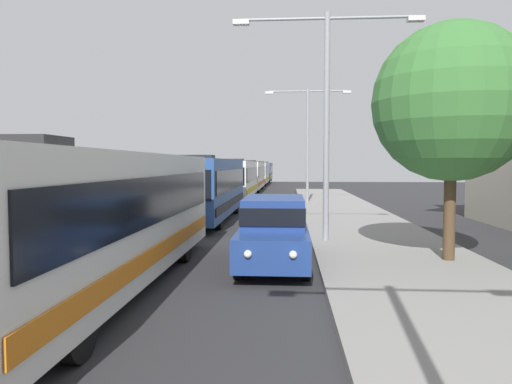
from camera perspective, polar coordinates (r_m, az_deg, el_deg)
name	(u,v)px	position (r m, az deg, el deg)	size (l,w,h in m)	color
bus_lead	(101,215)	(10.92, -18.15, -2.69)	(2.58, 11.92, 3.21)	silver
bus_second_in_line	(207,186)	(24.01, -5.88, 0.66)	(2.58, 11.56, 3.21)	#284C8C
bus_middle	(236,179)	(37.23, -2.37, 1.63)	(2.58, 11.05, 3.21)	silver
bus_fourth_in_line	(250,175)	(50.26, -0.73, 2.08)	(2.58, 11.98, 3.21)	silver
bus_rear	(258,173)	(64.05, 0.28, 2.35)	(2.58, 10.99, 3.21)	silver
bus_tail_end	(264,171)	(77.42, 0.92, 2.52)	(2.58, 12.17, 3.21)	#284C8C
white_suv	(274,229)	(13.13, 2.17, -4.42)	(1.86, 5.04, 1.90)	navy
streetlamp_mid	(327,100)	(16.77, 8.51, 10.88)	(6.48, 0.28, 7.83)	gray
streetlamp_far	(308,132)	(33.33, 6.23, 7.14)	(5.90, 0.28, 7.91)	gray
roadside_tree	(452,103)	(14.24, 22.53, 9.90)	(4.34, 4.34, 6.53)	#4C3823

